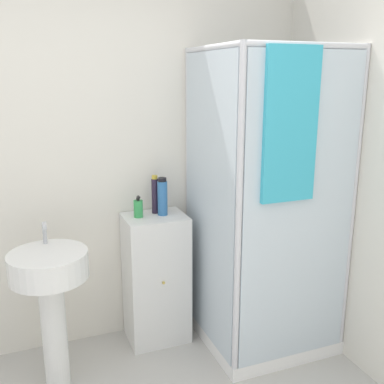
# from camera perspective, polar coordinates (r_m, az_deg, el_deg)

# --- Properties ---
(wall_back) EXTENTS (6.40, 0.06, 2.50)m
(wall_back) POSITION_cam_1_polar(r_m,az_deg,el_deg) (2.96, -16.93, 3.48)
(wall_back) COLOR silver
(wall_back) RESTS_ON ground_plane
(shower_enclosure) EXTENTS (0.81, 0.84, 1.96)m
(shower_enclosure) POSITION_cam_1_polar(r_m,az_deg,el_deg) (3.03, 8.62, -9.14)
(shower_enclosure) COLOR white
(shower_enclosure) RESTS_ON ground_plane
(vanity_cabinet) EXTENTS (0.41, 0.34, 0.89)m
(vanity_cabinet) POSITION_cam_1_polar(r_m,az_deg,el_deg) (3.13, -4.58, -10.88)
(vanity_cabinet) COLOR silver
(vanity_cabinet) RESTS_ON ground_plane
(sink) EXTENTS (0.44, 0.44, 0.97)m
(sink) POSITION_cam_1_polar(r_m,az_deg,el_deg) (2.73, -17.53, -11.48)
(sink) COLOR white
(sink) RESTS_ON ground_plane
(soap_dispenser) EXTENTS (0.06, 0.06, 0.14)m
(soap_dispenser) POSITION_cam_1_polar(r_m,az_deg,el_deg) (2.94, -6.84, -2.08)
(soap_dispenser) COLOR green
(soap_dispenser) RESTS_ON vanity_cabinet
(shampoo_bottle_tall_black) EXTENTS (0.04, 0.04, 0.26)m
(shampoo_bottle_tall_black) POSITION_cam_1_polar(r_m,az_deg,el_deg) (2.99, -4.73, -0.35)
(shampoo_bottle_tall_black) COLOR #281E33
(shampoo_bottle_tall_black) RESTS_ON vanity_cabinet
(shampoo_bottle_blue) EXTENTS (0.06, 0.06, 0.25)m
(shampoo_bottle_blue) POSITION_cam_1_polar(r_m,az_deg,el_deg) (2.95, -3.77, -0.63)
(shampoo_bottle_blue) COLOR #2D66A3
(shampoo_bottle_blue) RESTS_ON vanity_cabinet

